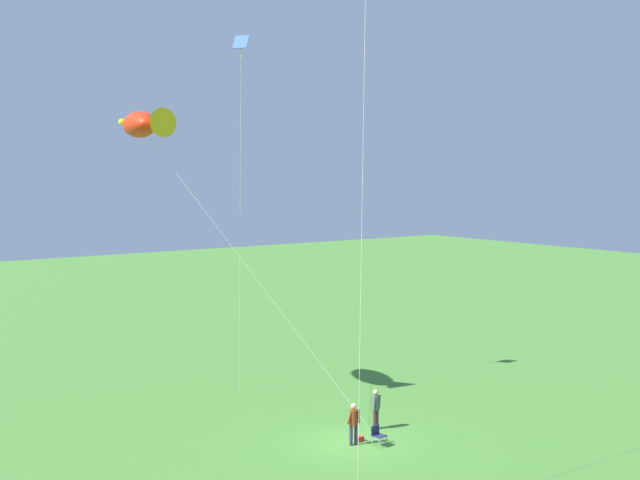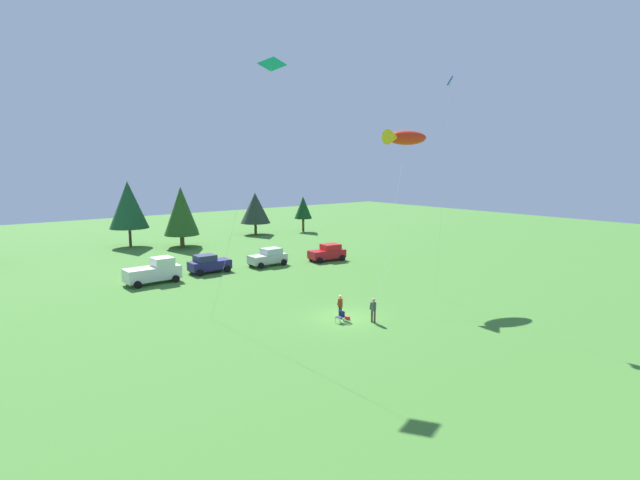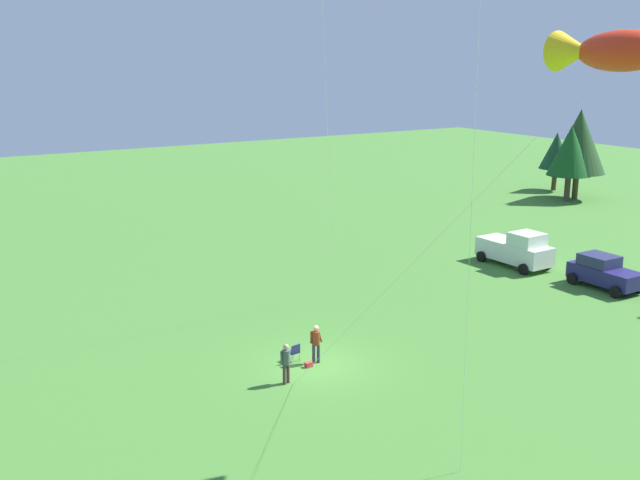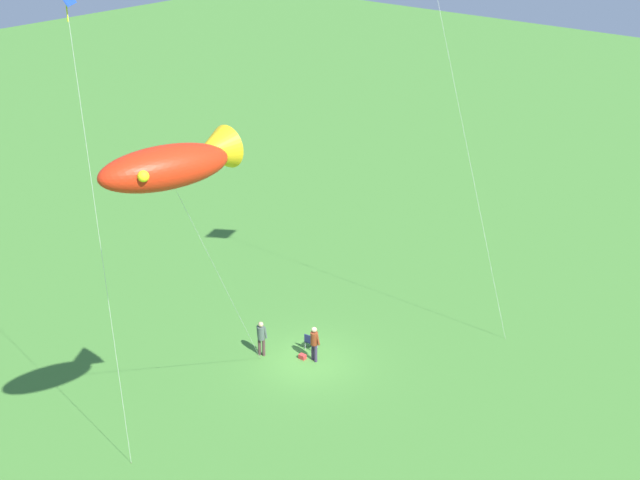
% 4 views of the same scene
% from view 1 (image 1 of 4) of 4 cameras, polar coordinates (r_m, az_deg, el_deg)
% --- Properties ---
extents(ground_plane, '(160.00, 160.00, 0.00)m').
position_cam_1_polar(ground_plane, '(37.59, 2.13, -12.86)').
color(ground_plane, '#437C30').
extents(person_kite_flyer, '(0.42, 0.54, 1.74)m').
position_cam_1_polar(person_kite_flyer, '(39.25, 3.59, -10.55)').
color(person_kite_flyer, '#4C3130').
rests_on(person_kite_flyer, ground).
extents(folding_chair, '(0.56, 0.56, 0.82)m').
position_cam_1_polar(folding_chair, '(37.20, 3.71, -12.27)').
color(folding_chair, '#1D234D').
rests_on(folding_chair, ground).
extents(person_spectator, '(0.40, 0.58, 1.74)m').
position_cam_1_polar(person_spectator, '(37.04, 2.16, -11.48)').
color(person_spectator, '#3A2D4C').
rests_on(person_spectator, ground).
extents(backpack_on_grass, '(0.22, 0.32, 0.22)m').
position_cam_1_polar(backpack_on_grass, '(37.79, 2.56, -12.59)').
color(backpack_on_grass, red).
rests_on(backpack_on_grass, ground).
extents(kite_large_fish, '(11.86, 7.32, 13.99)m').
position_cam_1_polar(kite_large_fish, '(42.67, -11.22, 7.29)').
color(kite_large_fish, red).
rests_on(kite_large_fish, ground).
extents(kite_diamond_blue, '(0.85, 0.82, 17.82)m').
position_cam_1_polar(kite_diamond_blue, '(44.92, -5.09, 11.15)').
color(kite_diamond_blue, blue).
rests_on(kite_diamond_blue, ground).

